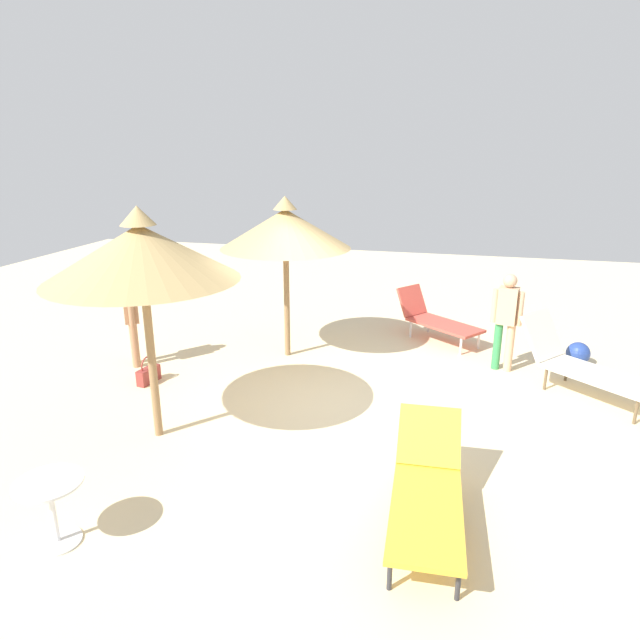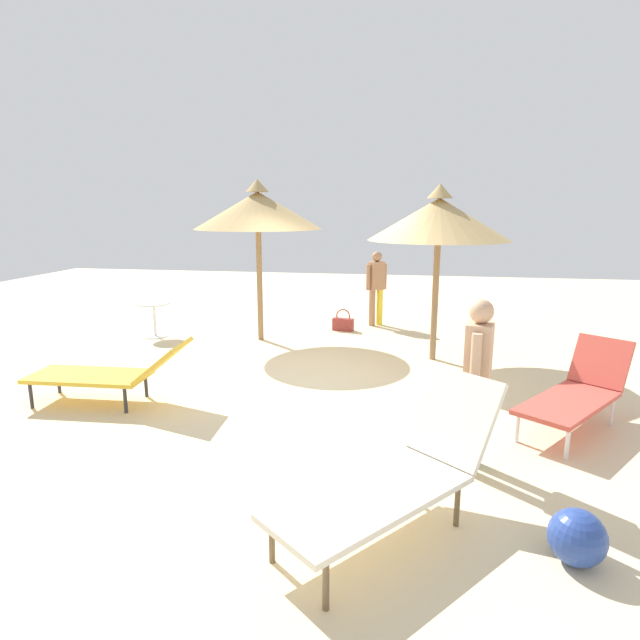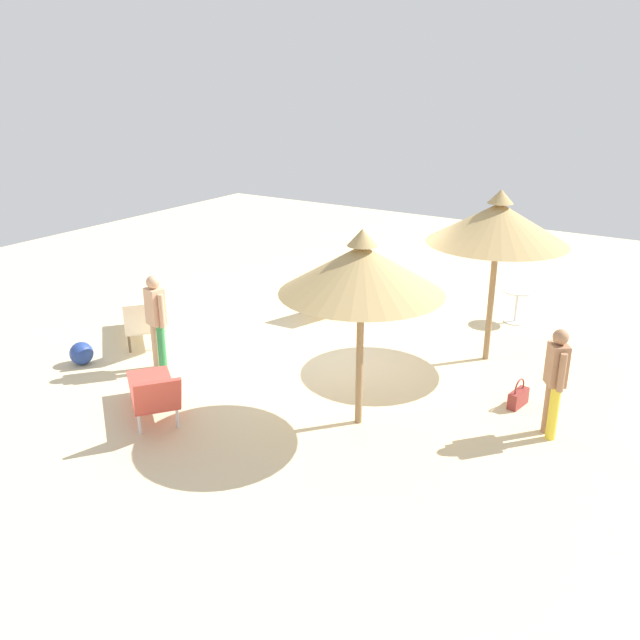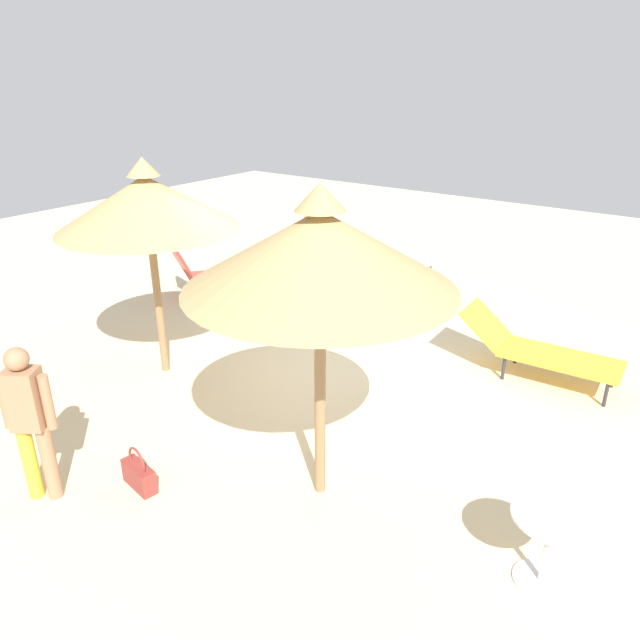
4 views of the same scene
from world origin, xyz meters
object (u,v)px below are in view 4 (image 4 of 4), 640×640
at_px(person_standing_far_right, 29,417).
at_px(side_table_round, 549,537).
at_px(lounge_chair_near_left, 536,348).
at_px(person_standing_far_left, 314,241).
at_px(handbag, 139,474).
at_px(parasol_umbrella_front, 320,251).
at_px(lounge_chair_back, 218,272).
at_px(lounge_chair_near_right, 377,258).
at_px(parasol_umbrella_center, 147,203).
at_px(beach_ball, 329,258).

distance_m(person_standing_far_right, side_table_round, 4.41).
height_order(lounge_chair_near_left, person_standing_far_left, person_standing_far_left).
height_order(lounge_chair_near_left, handbag, lounge_chair_near_left).
bearing_deg(person_standing_far_right, handbag, 134.46).
xyz_separation_m(parasol_umbrella_front, lounge_chair_near_left, (-3.42, 0.92, -1.93)).
relative_size(parasol_umbrella_front, handbag, 6.58).
xyz_separation_m(parasol_umbrella_front, side_table_round, (-0.12, 2.03, -1.90)).
distance_m(lounge_chair_back, side_table_round, 7.26).
relative_size(lounge_chair_near_right, person_standing_far_right, 1.27).
bearing_deg(lounge_chair_near_left, lounge_chair_near_right, -119.37).
height_order(lounge_chair_near_left, side_table_round, lounge_chair_near_left).
bearing_deg(side_table_round, person_standing_far_left, -128.54).
bearing_deg(handbag, person_standing_far_left, -160.53).
bearing_deg(side_table_round, handbag, -72.20).
xyz_separation_m(lounge_chair_near_right, person_standing_far_right, (7.00, 0.62, 0.39)).
xyz_separation_m(parasol_umbrella_center, person_standing_far_left, (-3.62, -0.22, -1.30)).
xyz_separation_m(parasol_umbrella_front, person_standing_far_right, (1.58, -2.02, -1.48)).
xyz_separation_m(parasol_umbrella_center, beach_ball, (-4.87, -0.77, -2.03)).
bearing_deg(person_standing_far_right, lounge_chair_near_right, -174.91).
height_order(lounge_chair_near_left, lounge_chair_near_right, lounge_chair_near_right).
xyz_separation_m(person_standing_far_right, side_table_round, (-1.70, 4.05, -0.42)).
bearing_deg(lounge_chair_near_left, lounge_chair_back, -87.89).
distance_m(parasol_umbrella_center, person_standing_far_right, 2.90).
height_order(lounge_chair_near_right, handbag, lounge_chair_near_right).
relative_size(lounge_chair_back, lounge_chair_near_right, 0.88).
bearing_deg(beach_ball, parasol_umbrella_front, 34.42).
relative_size(parasol_umbrella_center, lounge_chair_near_right, 1.42).
bearing_deg(side_table_round, beach_ball, -133.07).
bearing_deg(beach_ball, side_table_round, 46.93).
height_order(handbag, side_table_round, side_table_round).
xyz_separation_m(parasol_umbrella_front, handbag, (0.98, -1.41, -2.20)).
xyz_separation_m(parasol_umbrella_front, lounge_chair_near_right, (-5.42, -2.64, -1.87)).
bearing_deg(lounge_chair_back, parasol_umbrella_center, 30.57).
bearing_deg(handbag, lounge_chair_near_left, 152.09).
xyz_separation_m(lounge_chair_near_right, handbag, (6.40, 1.23, -0.33)).
xyz_separation_m(lounge_chair_back, handbag, (4.20, 3.13, -0.28)).
bearing_deg(side_table_round, lounge_chair_back, -115.21).
bearing_deg(parasol_umbrella_center, lounge_chair_near_right, 174.53).
bearing_deg(side_table_round, parasol_umbrella_front, -86.52).
relative_size(lounge_chair_near_left, side_table_round, 3.08).
bearing_deg(handbag, lounge_chair_back, -143.30).
distance_m(lounge_chair_near_left, lounge_chair_back, 5.46).
bearing_deg(parasol_umbrella_center, parasol_umbrella_front, 76.21).
height_order(lounge_chair_near_left, person_standing_far_right, person_standing_far_right).
height_order(lounge_chair_near_right, person_standing_far_right, person_standing_far_right).
xyz_separation_m(lounge_chair_near_right, beach_ball, (-0.21, -1.22, -0.28)).
relative_size(handbag, beach_ball, 1.13).
bearing_deg(beach_ball, lounge_chair_near_left, 65.17).
height_order(person_standing_far_right, side_table_round, person_standing_far_right).
relative_size(parasol_umbrella_center, person_standing_far_left, 1.71).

